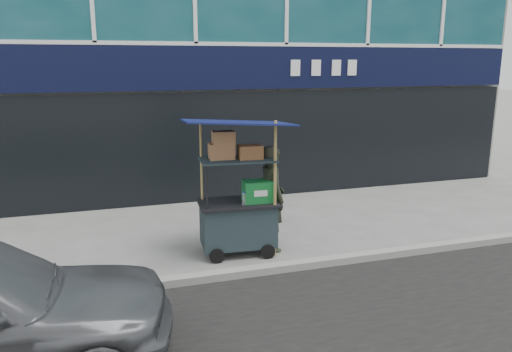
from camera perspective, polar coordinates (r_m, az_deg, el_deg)
name	(u,v)px	position (r m, az deg, el deg)	size (l,w,h in m)	color
ground	(251,269)	(7.62, -0.60, -10.63)	(80.00, 80.00, 0.00)	#63635E
curb	(255,271)	(7.42, -0.14, -10.80)	(80.00, 0.18, 0.12)	gray
vendor_cart	(239,207)	(7.99, -1.96, -3.52)	(1.72, 1.28, 2.23)	#19262B
vendor_man	(272,198)	(8.14, 1.84, -2.53)	(0.64, 0.42, 1.75)	#252A1F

